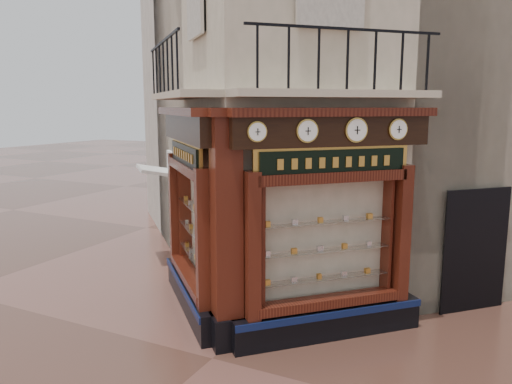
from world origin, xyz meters
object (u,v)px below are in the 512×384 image
Objects in this scene: corner_pilaster at (226,234)px; clock_a at (257,132)px; signboard_left at (185,154)px; clock_c at (356,130)px; signboard_right at (334,162)px; clock_d at (398,129)px; clock_b at (307,131)px; awning at (158,262)px.

corner_pilaster reaches higher than clock_a.
corner_pilaster is 2.12m from signboard_left.
signboard_right is at bearing 161.85° from clock_c.
clock_d is 0.19× the size of signboard_left.
clock_b is at bearing -180.00° from clock_c.
clock_d is 0.18× the size of signboard_right.
clock_c is 1.14× the size of clock_d.
clock_b is at bearing -180.00° from clock_d.
signboard_right is (1.46, 1.01, 1.15)m from corner_pilaster.
clock_d is at bearing 0.00° from clock_c.
signboard_left reaches higher than awning.
clock_b is 0.28× the size of awning.
awning is (-5.67, 2.01, -3.62)m from clock_c.
clock_a is at bearing -180.00° from clock_b.
clock_a is at bearing -180.00° from clock_d.
clock_c is 7.02m from awning.
clock_d is at bearing 0.00° from clock_a.
signboard_right is (2.92, 0.00, -0.00)m from signboard_left.
signboard_left is (-3.24, -0.16, -0.52)m from clock_c.
corner_pilaster is 2.97× the size of awning.
clock_a is at bearing -162.22° from signboard_left.
awning is (-5.05, 2.63, -3.62)m from clock_b.
signboard_right is at bearing -135.00° from signboard_left.
clock_a is 0.84× the size of clock_b.
clock_c is 3.28m from signboard_left.
clock_b reaches higher than signboard_left.
signboard_left is at bearing 125.11° from clock_b.
awning is at bearing 99.23° from clock_a.
awning is 0.66× the size of signboard_right.
corner_pilaster is 11.10× the size of clock_d.
corner_pilaster reaches higher than awning.
clock_d is at bearing -124.28° from signboard_left.
signboard_right is at bearing -10.25° from corner_pilaster.
signboard_right reaches higher than awning.
clock_d is (2.34, 1.73, 1.67)m from corner_pilaster.
clock_b is 0.75m from signboard_right.
signboard_left is 2.92m from signboard_right.
clock_c reaches higher than clock_b.
clock_b is at bearing -19.38° from corner_pilaster.
clock_c is (0.62, 0.62, 0.00)m from clock_b.
clock_b is 6.74m from awning.
clock_c is at bearing 0.00° from clock_a.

